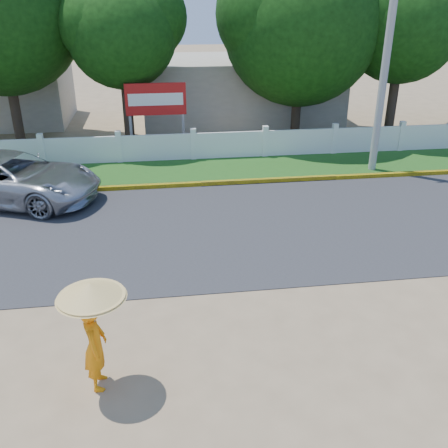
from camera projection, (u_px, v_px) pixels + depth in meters
name	position (u px, v px, depth m)	size (l,w,h in m)	color
ground	(237.00, 318.00, 10.65)	(120.00, 120.00, 0.00)	#9E8460
road	(212.00, 228.00, 14.68)	(60.00, 7.00, 0.02)	#38383A
grass_verge	(197.00, 170.00, 19.39)	(60.00, 3.50, 0.03)	#2D601E
curb	(201.00, 184.00, 17.84)	(40.00, 0.18, 0.16)	yellow
fence	(193.00, 147.00, 20.47)	(40.00, 0.10, 1.10)	silver
building_near	(239.00, 89.00, 26.49)	(10.00, 6.00, 3.20)	#B7AD99
utility_pole	(386.00, 58.00, 17.73)	(0.28, 0.28, 8.35)	#979794
vehicle	(12.00, 178.00, 16.28)	(2.65, 5.74, 1.60)	#A9ACB2
monk_with_parasol	(93.00, 321.00, 8.30)	(1.15, 1.15, 2.10)	orange
billboard	(156.00, 103.00, 20.60)	(2.50, 0.13, 2.95)	gray
tree_row	(214.00, 19.00, 21.48)	(34.89, 7.70, 9.07)	#473828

